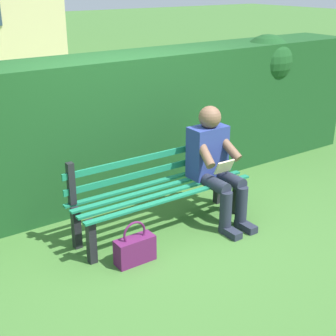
% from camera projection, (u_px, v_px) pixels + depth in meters
% --- Properties ---
extents(ground, '(60.00, 60.00, 0.00)m').
position_uv_depth(ground, '(162.00, 229.00, 4.79)').
color(ground, '#3D6B2D').
extents(park_bench, '(1.82, 0.46, 0.81)m').
position_uv_depth(park_bench, '(159.00, 189.00, 4.69)').
color(park_bench, black).
rests_on(park_bench, ground).
extents(person_seated, '(0.44, 0.73, 1.15)m').
position_uv_depth(person_seated, '(215.00, 163.00, 4.79)').
color(person_seated, navy).
rests_on(person_seated, ground).
extents(hedge_backdrop, '(6.27, 0.80, 1.63)m').
position_uv_depth(hedge_backdrop, '(140.00, 119.00, 5.54)').
color(hedge_backdrop, '#19471E').
rests_on(hedge_backdrop, ground).
extents(handbag, '(0.35, 0.14, 0.39)m').
position_uv_depth(handbag, '(135.00, 249.00, 4.19)').
color(handbag, '#59194C').
rests_on(handbag, ground).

